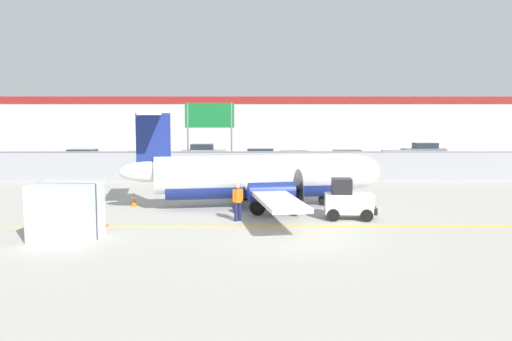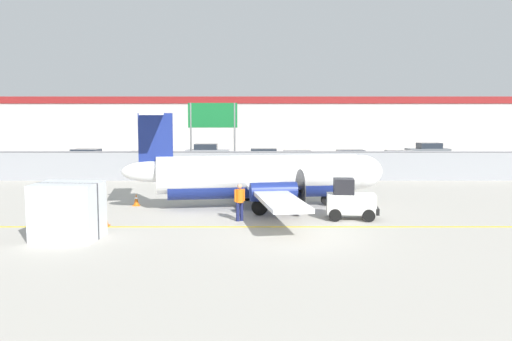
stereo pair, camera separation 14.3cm
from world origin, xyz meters
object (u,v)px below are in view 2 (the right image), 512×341
Objects in this scene: traffic_cone_near_left at (294,203)px; traffic_cone_near_right at (103,219)px; parked_car_3 at (260,158)px; parked_car_7 at (425,151)px; parked_car_5 at (347,159)px; parked_car_1 at (138,162)px; traffic_cone_far_left at (280,199)px; parked_car_6 at (396,160)px; ground_crew_worker at (237,200)px; highway_sign at (210,122)px; baggage_tug at (348,201)px; commuter_airplane at (261,176)px; traffic_cone_far_right at (134,200)px; parked_car_4 at (296,160)px; cargo_container at (65,211)px; parked_car_0 at (85,159)px; parked_car_2 at (205,152)px.

traffic_cone_near_right is at bearing -154.15° from traffic_cone_near_left.
parked_car_3 is 18.62m from parked_car_7.
traffic_cone_near_left is 0.15× the size of parked_car_5.
traffic_cone_far_left is at bearing 131.37° from parked_car_1.
parked_car_5 is at bearing -9.50° from parked_car_6.
highway_sign is (-2.42, 16.31, 3.19)m from ground_crew_worker.
baggage_tug is at bearing -64.79° from highway_sign.
commuter_airplane is at bearing 91.20° from parked_car_3.
parked_car_5 and parked_car_7 have the same top height.
traffic_cone_far_left is 18.70m from parked_car_1.
parked_car_7 is at bearing 49.41° from traffic_cone_far_right.
highway_sign is at bearing 17.91° from parked_car_6.
parked_car_6 reaches higher than traffic_cone_far_left.
traffic_cone_far_left is 0.15× the size of parked_car_4.
parked_car_6 is 0.77× the size of highway_sign.
parked_car_3 and parked_car_6 have the same top height.
cargo_container reaches higher than traffic_cone_far_left.
highway_sign is at bearing 75.71° from traffic_cone_far_right.
parked_car_0 is 5.76m from parked_car_1.
parked_car_3 is 0.97× the size of parked_car_7.
parked_car_6 is (18.93, 24.46, -0.21)m from cargo_container.
parked_car_4 reaches higher than traffic_cone_near_right.
parked_car_6 is (11.26, 17.18, -0.71)m from commuter_airplane.
parked_car_7 is (26.46, 11.73, 0.00)m from parked_car_1.
traffic_cone_near_right is (-8.55, -4.14, 0.00)m from traffic_cone_near_left.
parked_car_6 is at bearing -62.75° from ground_crew_worker.
traffic_cone_far_left is 0.15× the size of parked_car_2.
traffic_cone_far_left is at bearing -68.99° from highway_sign.
traffic_cone_near_left is at bearing -74.75° from ground_crew_worker.
ground_crew_worker is at bearing -81.79° from parked_car_2.
commuter_airplane is 19.35m from parked_car_5.
traffic_cone_far_left is at bearing -57.98° from ground_crew_worker.
parked_car_6 is at bearing 50.51° from traffic_cone_near_right.
traffic_cone_far_left is (8.72, 8.01, -0.79)m from cargo_container.
ground_crew_worker reaches higher than traffic_cone_far_left.
parked_car_7 is at bearing -61.84° from ground_crew_worker.
cargo_container is at bearing 52.99° from parked_car_6.
parked_car_4 is (4.22, 20.94, -0.06)m from ground_crew_worker.
parked_car_0 is (-7.98, 18.51, 0.58)m from traffic_cone_far_right.
parked_car_3 is at bearing -153.52° from parked_car_1.
highway_sign is at bearing 156.64° from parked_car_1.
parked_car_7 is (23.54, 27.47, 0.58)m from traffic_cone_far_right.
parked_car_2 reaches higher than traffic_cone_far_left.
parked_car_2 is 0.99× the size of parked_car_4.
parked_car_7 is (23.79, 32.69, 0.58)m from traffic_cone_near_right.
parked_car_5 is (14.23, 22.72, 0.58)m from traffic_cone_near_right.
cargo_container reaches higher than parked_car_5.
highway_sign reaches higher than parked_car_2.
parked_car_2 is at bearing 103.59° from traffic_cone_far_left.
ground_crew_worker is 0.39× the size of parked_car_1.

